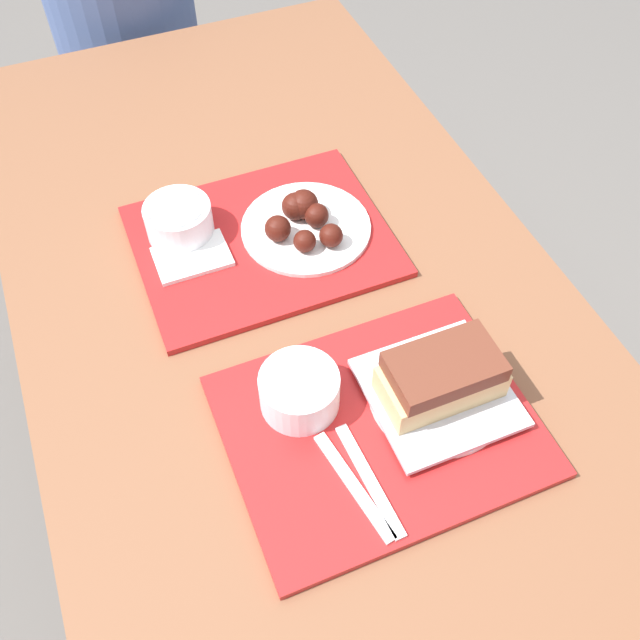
{
  "coord_description": "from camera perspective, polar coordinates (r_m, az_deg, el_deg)",
  "views": [
    {
      "loc": [
        -0.23,
        -0.61,
        1.64
      ],
      "look_at": [
        0.01,
        -0.02,
        0.82
      ],
      "focal_mm": 40.0,
      "sensor_mm": 36.0,
      "label": 1
    }
  ],
  "objects": [
    {
      "name": "tray_near",
      "position": [
        0.98,
        4.76,
        -8.41
      ],
      "size": [
        0.41,
        0.33,
        0.01
      ],
      "color": "red",
      "rests_on": "picnic_table"
    },
    {
      "name": "wings_plate_far",
      "position": [
        1.19,
        -1.27,
        7.84
      ],
      "size": [
        0.22,
        0.22,
        0.06
      ],
      "color": "white",
      "rests_on": "tray_far"
    },
    {
      "name": "brisket_sandwich_plate",
      "position": [
        0.98,
        9.61,
        -4.98
      ],
      "size": [
        0.19,
        0.19,
        0.09
      ],
      "color": "white",
      "rests_on": "tray_near"
    },
    {
      "name": "plastic_knife_near",
      "position": [
        0.94,
        3.97,
        -12.63
      ],
      "size": [
        0.02,
        0.17,
        0.0
      ],
      "color": "white",
      "rests_on": "tray_near"
    },
    {
      "name": "picnic_table",
      "position": [
        1.16,
        -0.77,
        -3.53
      ],
      "size": [
        0.84,
        1.78,
        0.78
      ],
      "color": "brown",
      "rests_on": "ground_plane"
    },
    {
      "name": "bowl_coleslaw_near",
      "position": [
        0.97,
        -1.66,
        -5.58
      ],
      "size": [
        0.11,
        0.11,
        0.06
      ],
      "color": "silver",
      "rests_on": "tray_near"
    },
    {
      "name": "plastic_fork_near",
      "position": [
        0.93,
        2.71,
        -13.11
      ],
      "size": [
        0.04,
        0.17,
        0.0
      ],
      "color": "white",
      "rests_on": "tray_near"
    },
    {
      "name": "tray_far",
      "position": [
        1.19,
        -4.64,
        6.33
      ],
      "size": [
        0.41,
        0.33,
        0.01
      ],
      "color": "red",
      "rests_on": "picnic_table"
    },
    {
      "name": "ground_plane",
      "position": [
        1.76,
        -0.52,
        -16.07
      ],
      "size": [
        12.0,
        12.0,
        0.0
      ],
      "primitive_type": "plane",
      "color": "#605B56"
    },
    {
      "name": "picnic_bench_far",
      "position": [
        2.14,
        -12.19,
        15.03
      ],
      "size": [
        0.8,
        0.28,
        0.45
      ],
      "color": "brown",
      "rests_on": "ground_plane"
    },
    {
      "name": "bowl_coleslaw_far",
      "position": [
        1.19,
        -11.24,
        7.92
      ],
      "size": [
        0.11,
        0.11,
        0.06
      ],
      "color": "silver",
      "rests_on": "tray_far"
    },
    {
      "name": "person_seated_across",
      "position": [
        1.94,
        -15.68,
        23.25
      ],
      "size": [
        0.35,
        0.35,
        0.71
      ],
      "color": "#4C6093",
      "rests_on": "picnic_bench_far"
    },
    {
      "name": "napkin_far",
      "position": [
        1.17,
        -10.19,
        5.0
      ],
      "size": [
        0.12,
        0.08,
        0.01
      ],
      "color": "white",
      "rests_on": "tray_far"
    }
  ]
}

